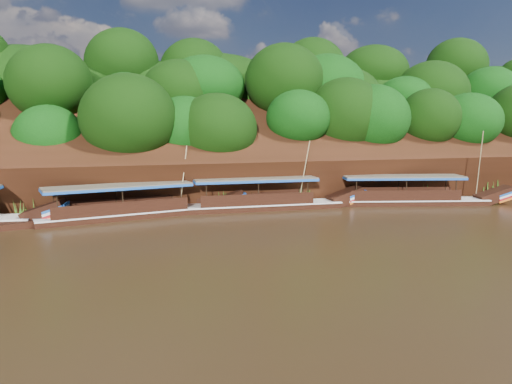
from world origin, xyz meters
TOP-DOWN VIEW (x-y plane):
  - ground at (0.00, 0.00)m, footprint 160.00×160.00m
  - riverbank at (-0.01, 22.73)m, footprint 120.00×30.06m
  - boat_0 at (11.13, 6.78)m, footprint 15.08×5.51m
  - boat_1 at (-1.39, 8.24)m, footprint 14.72×2.91m
  - boat_2 at (-11.70, 7.75)m, footprint 15.60×5.18m
  - reeds at (-2.64, 9.51)m, footprint 51.05×2.36m

SIDE VIEW (x-z plane):
  - ground at x=0.00m, z-range 0.00..0.00m
  - boat_2 at x=-11.70m, z-range -2.22..3.32m
  - boat_0 at x=11.13m, z-range -2.76..3.87m
  - boat_1 at x=-1.39m, z-range -2.39..3.53m
  - reeds at x=-2.64m, z-range -0.09..1.94m
  - riverbank at x=-0.01m, z-range -7.81..11.59m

